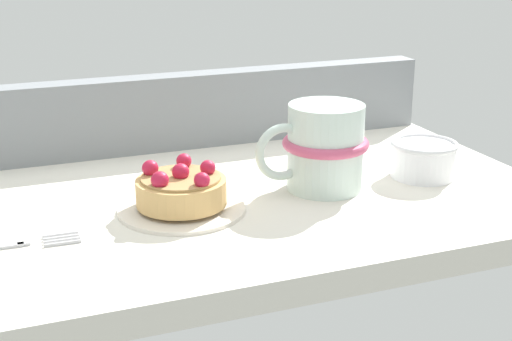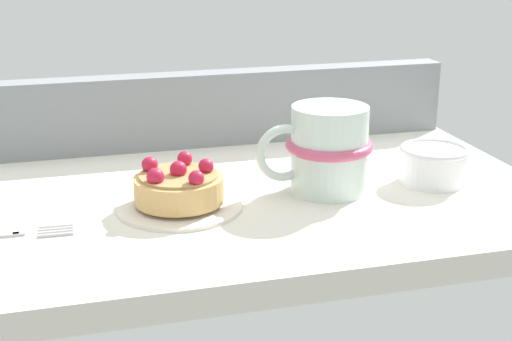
# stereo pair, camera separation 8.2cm
# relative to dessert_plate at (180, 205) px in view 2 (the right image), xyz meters

# --- Properties ---
(ground_plane) EXTENTS (0.76, 0.44, 0.03)m
(ground_plane) POSITION_rel_dessert_plate_xyz_m (0.05, 0.03, -0.02)
(ground_plane) COLOR silver
(window_rail_back) EXTENTS (0.75, 0.04, 0.10)m
(window_rail_back) POSITION_rel_dessert_plate_xyz_m (0.05, 0.23, 0.05)
(window_rail_back) COLOR gray
(window_rail_back) RESTS_ON ground_plane
(dessert_plate) EXTENTS (0.14, 0.14, 0.01)m
(dessert_plate) POSITION_rel_dessert_plate_xyz_m (0.00, 0.00, 0.00)
(dessert_plate) COLOR silver
(dessert_plate) RESTS_ON ground_plane
(raspberry_tart) EXTENTS (0.10, 0.10, 0.05)m
(raspberry_tart) POSITION_rel_dessert_plate_xyz_m (-0.00, 0.00, 0.02)
(raspberry_tart) COLOR tan
(raspberry_tart) RESTS_ON dessert_plate
(coffee_mug) EXTENTS (0.14, 0.10, 0.10)m
(coffee_mug) POSITION_rel_dessert_plate_xyz_m (0.17, 0.01, 0.05)
(coffee_mug) COLOR silver
(coffee_mug) RESTS_ON ground_plane
(sugar_bowl) EXTENTS (0.08, 0.08, 0.04)m
(sugar_bowl) POSITION_rel_dessert_plate_xyz_m (0.30, 0.00, 0.02)
(sugar_bowl) COLOR white
(sugar_bowl) RESTS_ON ground_plane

